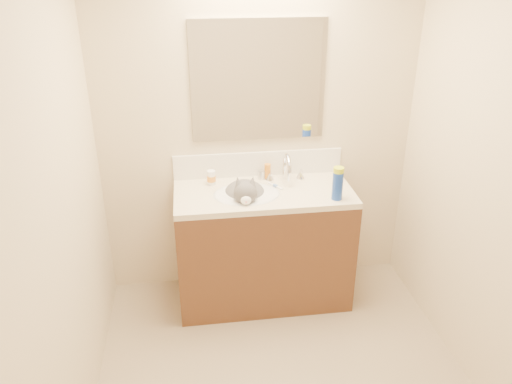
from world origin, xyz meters
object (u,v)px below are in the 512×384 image
object	(u,v)px
silver_jar	(262,175)
spray_can	(337,186)
basin	(247,203)
pill_bottle	(211,178)
faucet	(286,170)
vanity_cabinet	(263,248)
cat	(245,196)
amber_bottle	(267,171)

from	to	relation	value
silver_jar	spray_can	distance (m)	0.58
basin	pill_bottle	size ratio (longest dim) A/B	4.41
basin	faucet	xyz separation A→B (m)	(0.30, 0.17, 0.16)
vanity_cabinet	cat	world-z (taller)	cat
vanity_cabinet	pill_bottle	world-z (taller)	pill_bottle
silver_jar	spray_can	xyz separation A→B (m)	(0.43, -0.38, 0.06)
faucet	spray_can	xyz separation A→B (m)	(0.27, -0.32, 0.01)
vanity_cabinet	faucet	xyz separation A→B (m)	(0.18, 0.14, 0.54)
silver_jar	amber_bottle	distance (m)	0.05
pill_bottle	amber_bottle	xyz separation A→B (m)	(0.40, 0.04, 0.00)
cat	pill_bottle	xyz separation A→B (m)	(-0.21, 0.16, 0.08)
vanity_cabinet	pill_bottle	bearing A→B (deg)	155.52
vanity_cabinet	faucet	distance (m)	0.58
basin	silver_jar	distance (m)	0.29
pill_bottle	amber_bottle	size ratio (longest dim) A/B	0.92
vanity_cabinet	basin	bearing A→B (deg)	-165.96
vanity_cabinet	spray_can	size ratio (longest dim) A/B	6.40
faucet	cat	size ratio (longest dim) A/B	0.66
vanity_cabinet	faucet	world-z (taller)	faucet
faucet	cat	distance (m)	0.36
spray_can	silver_jar	bearing A→B (deg)	138.45
pill_bottle	spray_can	world-z (taller)	spray_can
amber_bottle	spray_can	size ratio (longest dim) A/B	0.59
spray_can	basin	bearing A→B (deg)	164.86
cat	spray_can	bearing A→B (deg)	-12.75
faucet	silver_jar	world-z (taller)	faucet
vanity_cabinet	amber_bottle	size ratio (longest dim) A/B	10.85
amber_bottle	spray_can	distance (m)	0.55
vanity_cabinet	basin	world-z (taller)	basin
vanity_cabinet	pill_bottle	size ratio (longest dim) A/B	11.76
spray_can	vanity_cabinet	bearing A→B (deg)	157.75
pill_bottle	spray_can	size ratio (longest dim) A/B	0.54
pill_bottle	cat	bearing A→B (deg)	-36.80
silver_jar	amber_bottle	size ratio (longest dim) A/B	0.56
silver_jar	vanity_cabinet	bearing A→B (deg)	-94.66
vanity_cabinet	silver_jar	xyz separation A→B (m)	(0.02, 0.20, 0.48)
vanity_cabinet	amber_bottle	bearing A→B (deg)	74.05
amber_bottle	cat	bearing A→B (deg)	-132.08
pill_bottle	silver_jar	xyz separation A→B (m)	(0.36, 0.05, -0.02)
silver_jar	amber_bottle	xyz separation A→B (m)	(0.04, -0.00, 0.02)
spray_can	amber_bottle	bearing A→B (deg)	135.79
vanity_cabinet	pill_bottle	xyz separation A→B (m)	(-0.34, 0.16, 0.50)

